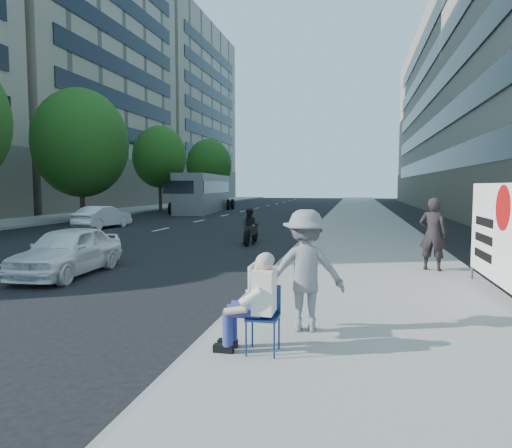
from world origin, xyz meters
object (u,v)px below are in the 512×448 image
(seated_protester, at_px, (255,296))
(white_sedan_near, at_px, (68,251))
(protest_banner, at_px, (492,231))
(white_sedan_mid, at_px, (103,217))
(motorcycle, at_px, (251,228))
(pedestrian_woman, at_px, (433,234))
(jogger, at_px, (305,270))
(bus, at_px, (204,193))

(seated_protester, height_order, white_sedan_near, seated_protester)
(protest_banner, xyz_separation_m, white_sedan_mid, (-16.15, 12.73, -0.80))
(white_sedan_near, bearing_deg, motorcycle, 62.57)
(protest_banner, height_order, white_sedan_near, protest_banner)
(seated_protester, bearing_deg, pedestrian_woman, 64.17)
(jogger, xyz_separation_m, bus, (-12.52, 32.06, 0.59))
(pedestrian_woman, xyz_separation_m, white_sedan_near, (-9.16, -1.89, -0.45))
(white_sedan_mid, height_order, motorcycle, motorcycle)
(white_sedan_mid, bearing_deg, motorcycle, 158.31)
(seated_protester, relative_size, white_sedan_mid, 0.36)
(bus, bearing_deg, motorcycle, -72.93)
(seated_protester, relative_size, pedestrian_woman, 0.70)
(jogger, xyz_separation_m, motorcycle, (-3.33, 10.77, -0.41))
(white_sedan_mid, relative_size, motorcycle, 1.79)
(pedestrian_woman, bearing_deg, white_sedan_near, 31.41)
(bus, bearing_deg, seated_protester, -76.36)
(seated_protester, height_order, white_sedan_mid, seated_protester)
(white_sedan_mid, distance_m, motorcycle, 10.72)
(bus, bearing_deg, jogger, -74.94)
(protest_banner, height_order, bus, bus)
(protest_banner, height_order, motorcycle, protest_banner)
(pedestrian_woman, height_order, protest_banner, protest_banner)
(jogger, height_order, protest_banner, protest_banner)
(motorcycle, relative_size, bus, 0.17)
(white_sedan_near, relative_size, bus, 0.30)
(motorcycle, xyz_separation_m, bus, (-9.19, 21.29, 1.00))
(white_sedan_near, distance_m, motorcycle, 7.80)
(pedestrian_woman, bearing_deg, jogger, 84.31)
(jogger, bearing_deg, seated_protester, 54.10)
(motorcycle, bearing_deg, pedestrian_woman, -41.14)
(pedestrian_woman, bearing_deg, protest_banner, 125.90)
(protest_banner, bearing_deg, bus, 118.70)
(motorcycle, bearing_deg, jogger, -72.70)
(seated_protester, distance_m, white_sedan_near, 7.59)
(pedestrian_woman, xyz_separation_m, protest_banner, (0.71, -2.47, 0.32))
(seated_protester, xyz_separation_m, white_sedan_near, (-5.98, 4.68, -0.24))
(seated_protester, height_order, pedestrian_woman, pedestrian_woman)
(jogger, distance_m, motorcycle, 11.29)
(pedestrian_woman, xyz_separation_m, white_sedan_mid, (-15.43, 10.27, -0.48))
(protest_banner, bearing_deg, jogger, -137.49)
(motorcycle, bearing_deg, seated_protester, -76.58)
(protest_banner, bearing_deg, white_sedan_mid, 141.74)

